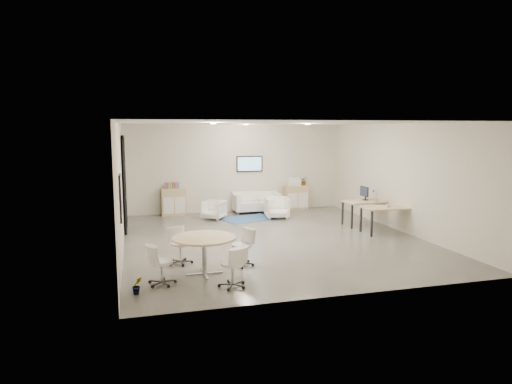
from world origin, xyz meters
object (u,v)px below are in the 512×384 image
object	(u,v)px
desk_front	(388,210)
armchair_left	(214,209)
armchair_right	(277,207)
loveseat	(256,203)
sideboard_left	(174,202)
sideboard_right	(296,197)
desk_rear	(368,203)
round_table	(204,241)

from	to	relation	value
desk_front	armchair_left	bearing A→B (deg)	147.67
desk_front	armchair_right	bearing A→B (deg)	133.63
armchair_right	loveseat	bearing A→B (deg)	115.70
sideboard_left	sideboard_right	size ratio (longest dim) A/B	1.04
desk_rear	round_table	bearing A→B (deg)	-152.58
loveseat	desk_rear	size ratio (longest dim) A/B	1.08
sideboard_right	armchair_left	bearing A→B (deg)	-162.51
loveseat	armchair_left	bearing A→B (deg)	-152.76
loveseat	desk_front	bearing A→B (deg)	-56.00
desk_front	round_table	size ratio (longest dim) A/B	1.15
loveseat	armchair_right	xyz separation A→B (m)	(0.39, -1.28, 0.06)
armchair_right	armchair_left	bearing A→B (deg)	178.08
armchair_left	desk_rear	size ratio (longest dim) A/B	0.44
armchair_left	desk_front	bearing A→B (deg)	0.11
armchair_left	round_table	world-z (taller)	round_table
sideboard_left	armchair_left	distance (m)	1.64
loveseat	armchair_right	bearing A→B (deg)	-72.87
armchair_left	armchair_right	size ratio (longest dim) A/B	0.87
sideboard_left	desk_front	world-z (taller)	sideboard_left
armchair_left	sideboard_right	bearing A→B (deg)	54.16
desk_rear	desk_front	size ratio (longest dim) A/B	1.02
sideboard_left	round_table	distance (m)	6.85
round_table	desk_rear	bearing A→B (deg)	31.43
loveseat	armchair_right	world-z (taller)	armchair_right
sideboard_right	round_table	size ratio (longest dim) A/B	0.69
loveseat	armchair_left	distance (m)	1.94
sideboard_left	sideboard_right	xyz separation A→B (m)	(4.59, -0.00, -0.02)
round_table	desk_front	bearing A→B (deg)	22.54
desk_rear	desk_front	xyz separation A→B (m)	(0.04, -1.11, -0.01)
sideboard_right	armchair_right	distance (m)	1.90
armchair_right	round_table	world-z (taller)	round_table
sideboard_right	desk_front	size ratio (longest dim) A/B	0.60
loveseat	desk_front	world-z (taller)	desk_front
round_table	sideboard_right	bearing A→B (deg)	56.26
sideboard_right	loveseat	bearing A→B (deg)	-173.76
sideboard_right	desk_front	distance (m)	4.61
loveseat	desk_front	xyz separation A→B (m)	(2.83, -4.26, 0.35)
sideboard_left	armchair_left	size ratio (longest dim) A/B	1.38
armchair_right	round_table	xyz separation A→B (m)	(-3.35, -5.38, 0.33)
sideboard_left	armchair_left	xyz separation A→B (m)	(1.25, -1.06, -0.13)
loveseat	desk_rear	distance (m)	4.23
sideboard_right	armchair_right	bearing A→B (deg)	-129.92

